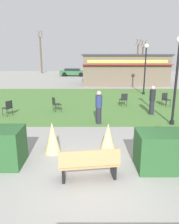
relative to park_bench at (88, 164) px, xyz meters
The scene contains 23 objects.
ground_plane 0.50m from the park_bench, 49.23° to the left, with size 80.00×80.00×0.00m, color #999691.
lawn_patch 10.65m from the park_bench, 89.48° to the left, with size 36.00×12.00×0.01m, color #4C7A38.
park_bench is the anchor object (origin of this frame).
hedge_right 2.81m from the park_bench, 13.13° to the left, with size 2.52×1.10×1.19m, color #28562B.
ornamental_grass_behind_left 2.20m from the park_bench, 126.68° to the left, with size 0.59×0.59×1.14m, color #D1BC7F.
ornamental_grass_behind_right 1.93m from the park_bench, 69.31° to the left, with size 0.62×0.62×1.10m, color #D1BC7F.
ornamental_grass_behind_center 2.58m from the park_bench, 41.93° to the left, with size 0.62×0.62×1.01m, color #D1BC7F.
lamppost_mid 6.95m from the park_bench, 50.29° to the left, with size 0.36×0.36×4.28m.
lamppost_far 14.56m from the park_bench, 70.58° to the left, with size 0.36×0.36×4.28m.
trash_bin 3.29m from the park_bench, 150.95° to the left, with size 0.52×0.52×0.83m, color #2D4233.
food_kiosk 20.90m from the park_bench, 78.90° to the left, with size 9.70×5.32×3.43m.
cafe_chair_west 7.91m from the park_bench, 105.32° to the left, with size 0.60×0.60×0.89m.
cafe_chair_east 8.13m from the park_bench, 125.03° to the left, with size 0.61×0.61×0.89m.
cafe_chair_center 10.49m from the park_bench, 60.26° to the left, with size 0.57×0.57×0.89m.
cafe_chair_north 9.33m from the park_bench, 75.50° to the left, with size 0.53×0.53×0.89m.
person_strolling 5.23m from the park_bench, 84.69° to the left, with size 0.34×0.34×1.69m.
person_standing 7.87m from the park_bench, 62.17° to the left, with size 0.34×0.34×1.69m.
parked_car_west_slot 29.98m from the park_bench, 94.94° to the left, with size 4.34×2.33×1.20m.
parked_car_center_slot 29.97m from the park_bench, 85.25° to the left, with size 4.25×2.14×1.20m.
parked_car_east_slot 30.79m from the park_bench, 75.95° to the left, with size 4.36×2.37×1.20m.
tree_left_bg 34.20m from the park_bench, 74.65° to the left, with size 0.91×0.96×5.63m.
tree_right_bg 36.10m from the park_bench, 103.92° to the left, with size 0.91×0.96×7.36m.
tree_center_bg 37.74m from the park_bench, 76.24° to the left, with size 0.91×0.96×6.05m.
Camera 1 is at (-0.08, -5.71, 3.49)m, focal length 35.28 mm.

